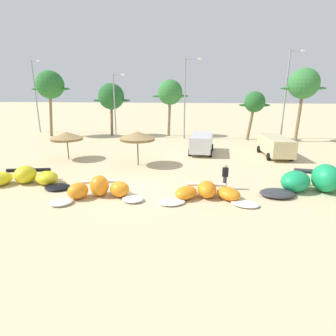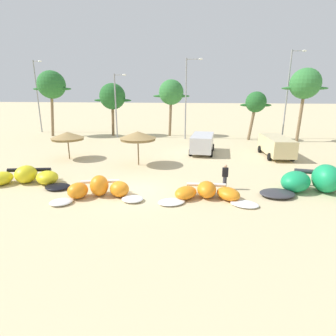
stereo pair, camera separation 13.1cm
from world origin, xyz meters
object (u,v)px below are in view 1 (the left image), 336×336
Objects in this scene: lamppost_east at (287,91)px; person_near_kites at (225,177)px; kite_center at (207,193)px; kite_right_of_center at (327,183)px; kite_left at (23,178)px; palm_left at (111,97)px; palm_leftmost at (50,85)px; palm_left_of_gap at (170,93)px; palm_center_left at (255,103)px; lamppost_west_center at (116,102)px; beach_umbrella_middle at (137,136)px; lamppost_west at (36,94)px; beach_umbrella_near_van at (67,136)px; parked_car_second at (202,142)px; parked_van at (275,145)px; lamppost_east_center at (186,95)px; kite_left_of_center at (99,190)px; palm_center_right at (304,84)px.

person_near_kites is at bearing -113.79° from lamppost_east.
kite_right_of_center is at bearing 13.35° from kite_center.
palm_left is (-0.56, 20.57, 4.79)m from kite_left.
kite_right_of_center is 33.54m from palm_leftmost.
palm_left_of_gap reaches higher than palm_center_left.
palm_leftmost reaches higher than lamppost_west_center.
beach_umbrella_middle is at bearing 129.75° from kite_center.
palm_leftmost is at bearing -176.62° from lamppost_east.
beach_umbrella_middle is at bearing -41.58° from lamppost_west.
parked_car_second is at bearing 19.00° from beach_umbrella_near_van.
parked_van is 0.64× the size of palm_leftmost.
palm_left is at bearing 91.03° from beach_umbrella_near_van.
lamppost_east_center is at bearing 1.26° from lamppost_west_center.
palm_center_right reaches higher than kite_left_of_center.
lamppost_east_center is 0.91× the size of lamppost_east.
parked_car_second is at bearing -126.96° from palm_center_left.
parked_van reaches higher than kite_left_of_center.
lamppost_west is (-12.09, 15.46, 3.47)m from beach_umbrella_near_van.
lamppost_west reaches higher than lamppost_east_center.
palm_leftmost reaches higher than kite_right_of_center.
palm_center_right is (23.76, -1.78, 1.50)m from palm_left.
palm_center_right reaches higher than beach_umbrella_near_van.
beach_umbrella_near_van reaches higher than person_near_kites.
kite_left_of_center is at bearing -120.09° from palm_center_left.
palm_center_left is at bearing 47.26° from kite_left.
lamppost_west_center is at bearing 119.87° from kite_center.
beach_umbrella_middle is 7.61m from parked_car_second.
kite_center is 24.71m from lamppost_east.
kite_left_of_center is at bearing -74.01° from palm_left.
kite_right_of_center is 0.95× the size of palm_leftmost.
parked_car_second is 16.02m from palm_left.
lamppost_west_center is at bearing -178.74° from lamppost_east_center.
palm_left is 7.91m from palm_left_of_gap.
kite_center is (6.22, 0.54, -0.11)m from kite_left_of_center.
kite_right_of_center is at bearing -54.24° from parked_car_second.
kite_left is 22.05m from lamppost_east_center.
beach_umbrella_middle is 25.36m from lamppost_west.
lamppost_east reaches higher than kite_center.
kite_left_of_center is at bearing -94.96° from beach_umbrella_middle.
kite_right_of_center is 19.55m from palm_center_right.
kite_center is 0.59× the size of lamppost_east_center.
parked_van is (6.50, 11.56, 0.74)m from kite_center.
palm_left is at bearing 142.06° from parked_car_second.
palm_leftmost is 1.00× the size of palm_center_right.
kite_left is 21.12m from palm_left.
lamppost_east_center reaches higher than palm_leftmost.
palm_leftmost reaches higher than parked_van.
parked_van is at bearing 60.64° from kite_center.
lamppost_east is (22.02, 20.86, 5.48)m from kite_left.
beach_umbrella_near_van is at bearing 154.99° from person_near_kites.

